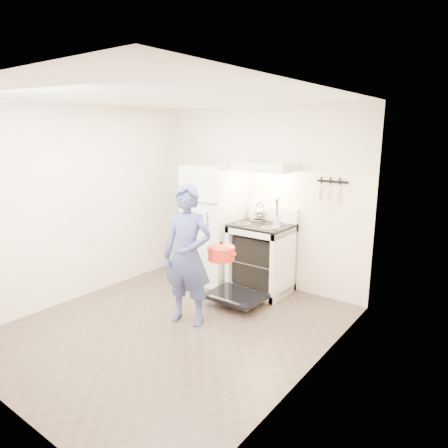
{
  "coord_description": "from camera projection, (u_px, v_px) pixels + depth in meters",
  "views": [
    {
      "loc": [
        2.95,
        -2.99,
        2.14
      ],
      "look_at": [
        -0.05,
        1.0,
        1.0
      ],
      "focal_mm": 32.0,
      "sensor_mm": 36.0,
      "label": 1
    }
  ],
  "objects": [
    {
      "name": "refrigerator",
      "position": [
        213.0,
        224.0,
        5.81
      ],
      "size": [
        0.7,
        0.7,
        1.7
      ],
      "primitive_type": "cube",
      "color": "white",
      "rests_on": "floor"
    },
    {
      "name": "floor",
      "position": [
        175.0,
        326.0,
        4.53
      ],
      "size": [
        3.6,
        3.6,
        0.0
      ],
      "primitive_type": "plane",
      "color": "brown",
      "rests_on": "ground"
    },
    {
      "name": "tea_kettle",
      "position": [
        260.0,
        211.0,
        5.58
      ],
      "size": [
        0.2,
        0.17,
        0.25
      ],
      "primitive_type": null,
      "color": "#BCBCC1",
      "rests_on": "cooktop"
    },
    {
      "name": "dutch_oven",
      "position": [
        221.0,
        254.0,
        4.51
      ],
      "size": [
        0.38,
        0.31,
        0.24
      ],
      "primitive_type": null,
      "color": "red",
      "rests_on": "person"
    },
    {
      "name": "oven_door",
      "position": [
        236.0,
        296.0,
        5.06
      ],
      "size": [
        0.7,
        0.54,
        0.04
      ],
      "primitive_type": "cube",
      "color": "black",
      "rests_on": "floor"
    },
    {
      "name": "backsplash",
      "position": [
        273.0,
        213.0,
        5.54
      ],
      "size": [
        0.76,
        0.07,
        0.2
      ],
      "primitive_type": "cube",
      "color": "white",
      "rests_on": "cooktop"
    },
    {
      "name": "pizza_stone",
      "position": [
        259.0,
        259.0,
        5.48
      ],
      "size": [
        0.29,
        0.29,
        0.02
      ],
      "primitive_type": "cylinder",
      "color": "olive",
      "rests_on": "oven_rack"
    },
    {
      "name": "person",
      "position": [
        188.0,
        255.0,
        4.47
      ],
      "size": [
        0.66,
        0.52,
        1.6
      ],
      "primitive_type": "imported",
      "rotation": [
        0.0,
        0.0,
        0.26
      ],
      "color": "#384979",
      "rests_on": "floor"
    },
    {
      "name": "range_hood",
      "position": [
        266.0,
        167.0,
        5.23
      ],
      "size": [
        0.76,
        0.5,
        0.12
      ],
      "primitive_type": "cube",
      "color": "white",
      "rests_on": "back_wall"
    },
    {
      "name": "oven_rack",
      "position": [
        261.0,
        260.0,
        5.45
      ],
      "size": [
        0.6,
        0.52,
        0.01
      ],
      "primitive_type": "cube",
      "color": "gray",
      "rests_on": "stove_body"
    },
    {
      "name": "back_wall",
      "position": [
        261.0,
        197.0,
        5.66
      ],
      "size": [
        3.2,
        0.02,
        2.5
      ],
      "primitive_type": "cube",
      "color": "white",
      "rests_on": "ground"
    },
    {
      "name": "knife_strip",
      "position": [
        332.0,
        182.0,
        4.96
      ],
      "size": [
        0.4,
        0.02,
        0.03
      ],
      "primitive_type": "cube",
      "color": "black",
      "rests_on": "back_wall"
    },
    {
      "name": "stove_body",
      "position": [
        261.0,
        259.0,
        5.45
      ],
      "size": [
        0.76,
        0.65,
        0.92
      ],
      "primitive_type": "cube",
      "color": "white",
      "rests_on": "floor"
    },
    {
      "name": "cooktop",
      "position": [
        262.0,
        225.0,
        5.34
      ],
      "size": [
        0.76,
        0.65,
        0.03
      ],
      "primitive_type": "cube",
      "color": "black",
      "rests_on": "stove_body"
    },
    {
      "name": "utensil_jar",
      "position": [
        277.0,
        223.0,
        5.0
      ],
      "size": [
        0.11,
        0.11,
        0.13
      ],
      "primitive_type": "cylinder",
      "rotation": [
        0.0,
        0.0,
        0.19
      ],
      "color": "silver",
      "rests_on": "cooktop"
    }
  ]
}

